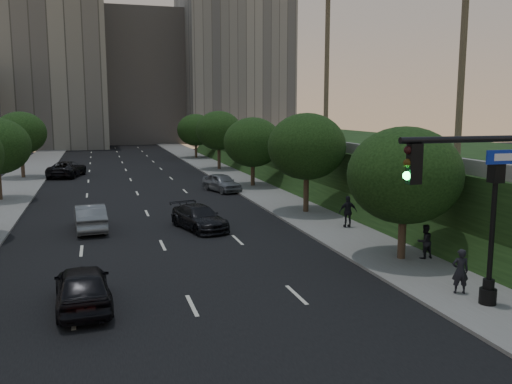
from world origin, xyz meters
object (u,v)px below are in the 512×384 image
object	(u,v)px
sedan_mid_left	(90,217)
pedestrian_c	(348,212)
pedestrian_a	(460,271)
street_lamp	(492,236)
sedan_near_left	(83,286)
pedestrian_b	(425,241)
sedan_far_left	(67,169)
sedan_far_right	(222,183)
sedan_near_right	(199,218)

from	to	relation	value
sedan_mid_left	pedestrian_c	distance (m)	14.99
pedestrian_c	pedestrian_a	bearing A→B (deg)	90.18
street_lamp	sedan_near_left	size ratio (longest dim) A/B	1.21
sedan_near_left	pedestrian_b	xyz separation A→B (m)	(15.03, 1.76, 0.16)
sedan_near_left	pedestrian_c	world-z (taller)	pedestrian_c
street_lamp	sedan_far_left	distance (m)	46.33
sedan_far_right	sedan_far_left	bearing A→B (deg)	116.28
street_lamp	sedan_far_left	xyz separation A→B (m)	(-16.21, 43.37, -1.81)
street_lamp	pedestrian_a	distance (m)	2.06
sedan_near_left	sedan_near_right	bearing A→B (deg)	-122.38
sedan_mid_left	sedan_far_left	bearing A→B (deg)	-88.77
sedan_near_right	pedestrian_a	world-z (taller)	pedestrian_a
sedan_near_left	sedan_far_left	distance (m)	39.42
sedan_far_left	sedan_mid_left	bearing A→B (deg)	109.98
pedestrian_a	pedestrian_b	bearing A→B (deg)	-89.21
sedan_near_left	sedan_far_right	bearing A→B (deg)	-116.54
street_lamp	sedan_near_left	bearing A→B (deg)	163.76
sedan_mid_left	pedestrian_a	distance (m)	20.56
sedan_near_left	pedestrian_b	bearing A→B (deg)	-176.78
street_lamp	pedestrian_c	distance (m)	12.96
sedan_near_left	sedan_near_right	size ratio (longest dim) A/B	0.96
sedan_near_right	sedan_far_right	world-z (taller)	sedan_far_right
street_lamp	sedan_mid_left	bearing A→B (deg)	129.13
sedan_near_right	pedestrian_b	distance (m)	12.98
pedestrian_c	sedan_near_right	bearing A→B (deg)	-11.41
sedan_near_left	pedestrian_a	world-z (taller)	pedestrian_a
street_lamp	sedan_mid_left	world-z (taller)	street_lamp
sedan_mid_left	pedestrian_c	size ratio (longest dim) A/B	2.58
street_lamp	sedan_near_right	bearing A→B (deg)	116.24
sedan_mid_left	pedestrian_c	bearing A→B (deg)	160.43
sedan_near_right	sedan_far_right	distance (m)	14.58
sedan_mid_left	sedan_near_right	size ratio (longest dim) A/B	0.98
sedan_far_right	pedestrian_b	distance (m)	23.81
sedan_near_left	sedan_mid_left	xyz separation A→B (m)	(0.12, 12.79, -0.01)
pedestrian_b	sedan_near_left	bearing A→B (deg)	2.29
street_lamp	sedan_mid_left	xyz separation A→B (m)	(-13.68, 16.81, -1.85)
pedestrian_b	pedestrian_c	xyz separation A→B (m)	(-0.46, 7.06, 0.12)
sedan_mid_left	pedestrian_a	size ratio (longest dim) A/B	2.77
pedestrian_a	pedestrian_c	distance (m)	11.65
street_lamp	pedestrian_b	distance (m)	6.15
sedan_far_left	pedestrian_c	bearing A→B (deg)	133.63
sedan_far_left	sedan_near_right	distance (m)	29.34
sedan_mid_left	pedestrian_a	bearing A→B (deg)	126.56
pedestrian_c	sedan_near_left	bearing A→B (deg)	36.42
sedan_near_left	sedan_mid_left	bearing A→B (deg)	-94.02
pedestrian_a	pedestrian_c	xyz separation A→B (m)	(1.02, 11.60, 0.07)
sedan_far_left	pedestrian_b	xyz separation A→B (m)	(17.43, -37.58, 0.13)
sedan_mid_left	sedan_far_right	xyz separation A→B (m)	(10.60, 12.39, -0.01)
sedan_far_left	pedestrian_b	size ratio (longest dim) A/B	3.71
sedan_near_left	sedan_far_left	world-z (taller)	sedan_far_left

